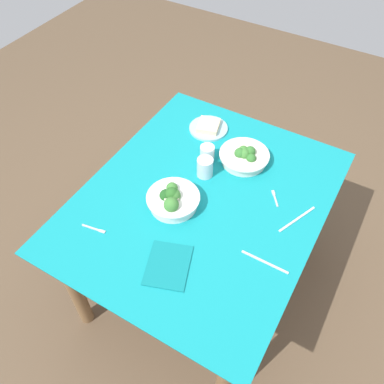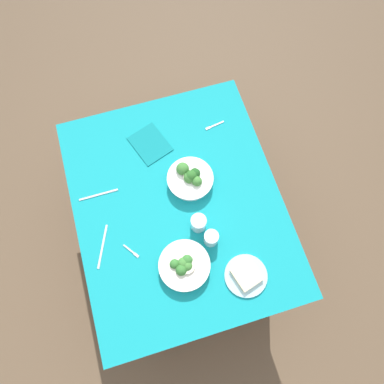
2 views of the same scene
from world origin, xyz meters
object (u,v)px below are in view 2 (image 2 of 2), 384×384
(bread_side_plate, at_px, (246,275))
(water_glass_center, at_px, (211,238))
(fork_by_near_bowl, at_px, (132,251))
(napkin_folded_upper, at_px, (150,144))
(water_glass_side, at_px, (198,223))
(table_knife_left, at_px, (99,195))
(fork_by_far_bowl, at_px, (214,126))
(broccoli_bowl_near, at_px, (184,265))
(broccoli_bowl_far, at_px, (190,178))
(table_knife_right, at_px, (103,246))

(bread_side_plate, relative_size, water_glass_center, 2.26)
(fork_by_near_bowl, xyz_separation_m, napkin_folded_upper, (-0.55, 0.23, 0.00))
(bread_side_plate, height_order, napkin_folded_upper, bread_side_plate)
(water_glass_side, distance_m, table_knife_left, 0.54)
(napkin_folded_upper, bearing_deg, water_glass_center, 14.34)
(water_glass_side, xyz_separation_m, fork_by_far_bowl, (-0.52, 0.25, -0.05))
(table_knife_left, bearing_deg, fork_by_far_bowl, 17.44)
(water_glass_side, relative_size, fork_by_far_bowl, 0.87)
(napkin_folded_upper, bearing_deg, broccoli_bowl_near, -0.56)
(water_glass_side, distance_m, fork_by_near_bowl, 0.35)
(fork_by_far_bowl, bearing_deg, fork_by_near_bowl, 33.25)
(fork_by_near_bowl, bearing_deg, bread_side_plate, 25.48)
(broccoli_bowl_near, xyz_separation_m, table_knife_left, (-0.48, -0.32, -0.03))
(broccoli_bowl_near, height_order, table_knife_left, broccoli_bowl_near)
(water_glass_center, bearing_deg, fork_by_far_bowl, 160.69)
(bread_side_plate, xyz_separation_m, napkin_folded_upper, (-0.82, -0.26, -0.01))
(bread_side_plate, relative_size, table_knife_left, 1.01)
(bread_side_plate, xyz_separation_m, water_glass_side, (-0.30, -0.14, 0.03))
(bread_side_plate, relative_size, napkin_folded_upper, 0.98)
(broccoli_bowl_near, bearing_deg, water_glass_center, 118.24)
(broccoli_bowl_far, relative_size, bread_side_plate, 1.16)
(broccoli_bowl_near, xyz_separation_m, water_glass_center, (-0.09, 0.16, 0.01))
(water_glass_side, xyz_separation_m, napkin_folded_upper, (-0.51, -0.12, -0.05))
(fork_by_near_bowl, relative_size, napkin_folded_upper, 0.41)
(fork_by_near_bowl, distance_m, table_knife_right, 0.15)
(broccoli_bowl_near, distance_m, water_glass_center, 0.18)
(water_glass_center, bearing_deg, broccoli_bowl_far, -178.75)
(bread_side_plate, bearing_deg, broccoli_bowl_far, -168.04)
(broccoli_bowl_near, height_order, fork_by_near_bowl, broccoli_bowl_near)
(table_knife_left, height_order, napkin_folded_upper, napkin_folded_upper)
(bread_side_plate, distance_m, napkin_folded_upper, 0.86)
(broccoli_bowl_far, xyz_separation_m, fork_by_far_bowl, (-0.28, 0.22, -0.04))
(fork_by_far_bowl, height_order, table_knife_left, same)
(water_glass_center, xyz_separation_m, water_glass_side, (-0.09, -0.04, 0.00))
(broccoli_bowl_far, xyz_separation_m, water_glass_center, (0.33, 0.01, 0.00))
(fork_by_near_bowl, bearing_deg, water_glass_side, 59.31)
(broccoli_bowl_near, bearing_deg, napkin_folded_upper, 179.44)
(water_glass_side, relative_size, fork_by_near_bowl, 1.14)
(water_glass_side, bearing_deg, table_knife_right, -94.13)
(fork_by_far_bowl, bearing_deg, broccoli_bowl_near, 52.32)
(table_knife_left, bearing_deg, napkin_folded_upper, 32.54)
(water_glass_side, height_order, table_knife_right, water_glass_side)
(broccoli_bowl_far, height_order, water_glass_center, broccoli_bowl_far)
(bread_side_plate, distance_m, fork_by_far_bowl, 0.83)
(napkin_folded_upper, bearing_deg, water_glass_side, 12.88)
(fork_by_near_bowl, height_order, table_knife_right, same)
(fork_by_far_bowl, bearing_deg, table_knife_right, 24.21)
(water_glass_center, height_order, napkin_folded_upper, water_glass_center)
(water_glass_side, bearing_deg, napkin_folded_upper, -167.12)
(broccoli_bowl_near, xyz_separation_m, bread_side_plate, (0.13, 0.27, -0.02))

